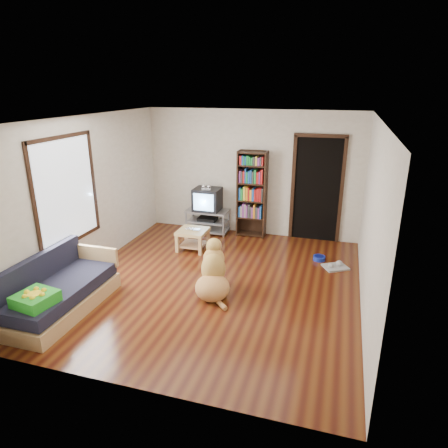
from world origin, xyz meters
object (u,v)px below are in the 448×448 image
(dog_bowl, at_px, (319,258))
(grey_rag, at_px, (335,267))
(coffee_table, at_px, (193,236))
(dog, at_px, (213,275))
(green_cushion, at_px, (35,299))
(bookshelf, at_px, (252,190))
(laptop, at_px, (192,230))
(tv_stand, at_px, (208,220))
(sofa, at_px, (59,293))
(crt_tv, at_px, (208,199))

(dog_bowl, bearing_deg, grey_rag, -39.81)
(coffee_table, bearing_deg, dog, -58.98)
(green_cushion, distance_m, bookshelf, 4.68)
(laptop, xyz_separation_m, dog_bowl, (2.41, 0.20, -0.37))
(tv_stand, relative_size, bookshelf, 0.50)
(tv_stand, relative_size, dog, 0.95)
(dog, bearing_deg, laptop, 121.52)
(dog_bowl, bearing_deg, tv_stand, 161.33)
(sofa, distance_m, coffee_table, 2.82)
(tv_stand, relative_size, sofa, 0.50)
(laptop, xyz_separation_m, grey_rag, (2.71, -0.05, -0.40))
(dog_bowl, bearing_deg, dog, -130.96)
(coffee_table, bearing_deg, tv_stand, 92.31)
(bookshelf, bearing_deg, grey_rag, -33.07)
(crt_tv, bearing_deg, tv_stand, -90.00)
(grey_rag, bearing_deg, sofa, -145.55)
(dog, bearing_deg, coffee_table, 121.02)
(laptop, xyz_separation_m, sofa, (-1.01, -2.60, -0.15))
(bookshelf, height_order, sofa, bookshelf)
(laptop, height_order, dog_bowl, laptop)
(tv_stand, height_order, coffee_table, tv_stand)
(dog_bowl, relative_size, coffee_table, 0.40)
(dog_bowl, distance_m, bookshelf, 2.00)
(laptop, bearing_deg, tv_stand, 96.02)
(laptop, relative_size, bookshelf, 0.16)
(green_cushion, bearing_deg, laptop, 82.81)
(dog_bowl, height_order, tv_stand, tv_stand)
(bookshelf, bearing_deg, crt_tv, -175.68)
(green_cushion, bearing_deg, dog, 50.95)
(bookshelf, relative_size, sofa, 1.00)
(sofa, relative_size, dog, 1.90)
(tv_stand, bearing_deg, bookshelf, 5.63)
(tv_stand, xyz_separation_m, coffee_table, (0.04, -1.00, 0.01))
(grey_rag, bearing_deg, dog_bowl, 140.19)
(crt_tv, distance_m, dog, 2.77)
(bookshelf, bearing_deg, dog, -89.69)
(green_cushion, height_order, sofa, sofa)
(bookshelf, bearing_deg, coffee_table, -129.75)
(grey_rag, height_order, sofa, sofa)
(dog, bearing_deg, bookshelf, 90.31)
(bookshelf, height_order, dog, bookshelf)
(crt_tv, xyz_separation_m, dog, (0.96, -2.56, -0.44))
(laptop, distance_m, coffee_table, 0.13)
(bookshelf, xyz_separation_m, dog, (0.01, -2.63, -0.69))
(grey_rag, distance_m, tv_stand, 2.96)
(green_cushion, xyz_separation_m, tv_stand, (0.85, 4.20, -0.23))
(sofa, bearing_deg, grey_rag, 34.45)
(green_cushion, height_order, crt_tv, crt_tv)
(green_cushion, height_order, dog_bowl, green_cushion)
(green_cushion, distance_m, grey_rag, 4.79)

